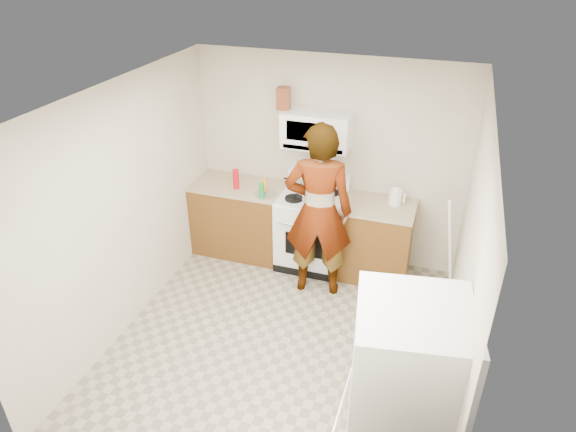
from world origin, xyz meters
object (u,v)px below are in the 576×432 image
at_px(microwave, 317,130).
at_px(person, 318,212).
at_px(saucepan, 302,184).
at_px(gas_range, 312,229).
at_px(fridge, 402,410).
at_px(kettle, 396,197).

relative_size(microwave, person, 0.38).
xyz_separation_m(microwave, saucepan, (-0.16, -0.01, -0.69)).
height_order(gas_range, fridge, fridge).
relative_size(person, saucepan, 9.39).
relative_size(microwave, fridge, 0.45).
bearing_deg(person, saucepan, -69.21).
height_order(person, saucepan, person).
height_order(microwave, fridge, microwave).
distance_m(person, fridge, 2.51).
height_order(person, fridge, person).
bearing_deg(fridge, saucepan, 109.77).
xyz_separation_m(microwave, fridge, (1.39, -2.81, -0.85)).
height_order(fridge, kettle, fridge).
bearing_deg(fridge, microwave, 107.13).
xyz_separation_m(kettle, saucepan, (-1.10, 0.02, -0.01)).
xyz_separation_m(gas_range, fridge, (1.39, -2.69, 0.36)).
bearing_deg(saucepan, microwave, 3.45).
relative_size(microwave, saucepan, 3.55).
xyz_separation_m(person, fridge, (1.18, -2.21, -0.15)).
height_order(person, kettle, person).
bearing_deg(saucepan, person, -58.83).
relative_size(fridge, saucepan, 7.94).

